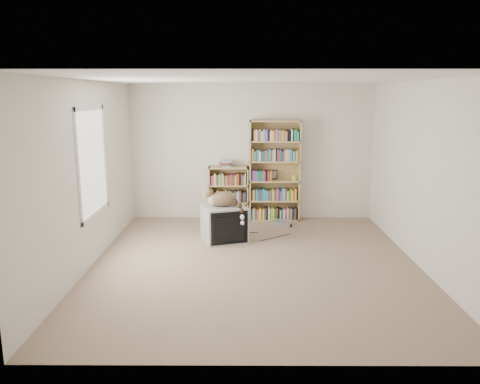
{
  "coord_description": "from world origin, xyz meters",
  "views": [
    {
      "loc": [
        -0.18,
        -6.17,
        2.31
      ],
      "look_at": [
        -0.21,
        1.0,
        0.81
      ],
      "focal_mm": 35.0,
      "sensor_mm": 36.0,
      "label": 1
    }
  ],
  "objects_px": {
    "bookcase_short": "(229,195)",
    "dvd_player": "(280,223)",
    "bookcase_tall": "(274,173)",
    "crt_tv": "(224,223)",
    "cat": "(225,201)"
  },
  "relations": [
    {
      "from": "bookcase_tall",
      "to": "dvd_player",
      "type": "height_order",
      "value": "bookcase_tall"
    },
    {
      "from": "cat",
      "to": "bookcase_tall",
      "type": "height_order",
      "value": "bookcase_tall"
    },
    {
      "from": "bookcase_short",
      "to": "dvd_player",
      "type": "bearing_deg",
      "value": -23.99
    },
    {
      "from": "crt_tv",
      "to": "bookcase_short",
      "type": "height_order",
      "value": "bookcase_short"
    },
    {
      "from": "bookcase_short",
      "to": "dvd_player",
      "type": "distance_m",
      "value": 1.11
    },
    {
      "from": "crt_tv",
      "to": "cat",
      "type": "xyz_separation_m",
      "value": [
        0.02,
        -0.04,
        0.37
      ]
    },
    {
      "from": "bookcase_tall",
      "to": "bookcase_short",
      "type": "relative_size",
      "value": 1.84
    },
    {
      "from": "crt_tv",
      "to": "bookcase_tall",
      "type": "bearing_deg",
      "value": 37.04
    },
    {
      "from": "crt_tv",
      "to": "dvd_player",
      "type": "xyz_separation_m",
      "value": [
        0.97,
        0.87,
        -0.24
      ]
    },
    {
      "from": "crt_tv",
      "to": "dvd_player",
      "type": "relative_size",
      "value": 2.05
    },
    {
      "from": "bookcase_short",
      "to": "dvd_player",
      "type": "height_order",
      "value": "bookcase_short"
    },
    {
      "from": "crt_tv",
      "to": "bookcase_short",
      "type": "bearing_deg",
      "value": 69.92
    },
    {
      "from": "bookcase_tall",
      "to": "dvd_player",
      "type": "relative_size",
      "value": 4.73
    },
    {
      "from": "crt_tv",
      "to": "dvd_player",
      "type": "height_order",
      "value": "crt_tv"
    },
    {
      "from": "bookcase_tall",
      "to": "bookcase_short",
      "type": "distance_m",
      "value": 0.94
    }
  ]
}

